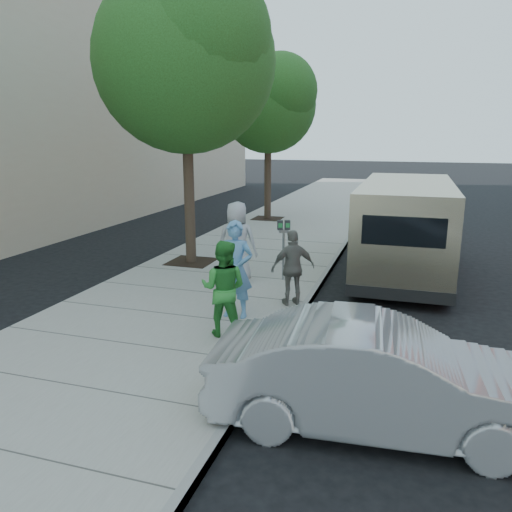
# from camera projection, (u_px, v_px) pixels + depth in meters

# --- Properties ---
(ground) EXTENTS (120.00, 120.00, 0.00)m
(ground) POSITION_uv_depth(u_px,v_px,m) (241.00, 302.00, 10.98)
(ground) COLOR black
(ground) RESTS_ON ground
(sidewalk) EXTENTS (5.00, 60.00, 0.15)m
(sidewalk) POSITION_uv_depth(u_px,v_px,m) (200.00, 295.00, 11.25)
(sidewalk) COLOR gray
(sidewalk) RESTS_ON ground
(curb_face) EXTENTS (0.12, 60.00, 0.16)m
(curb_face) POSITION_uv_depth(u_px,v_px,m) (306.00, 305.00, 10.54)
(curb_face) COLOR gray
(curb_face) RESTS_ON ground
(tree_near) EXTENTS (4.62, 4.60, 7.53)m
(tree_near) POSITION_uv_depth(u_px,v_px,m) (186.00, 54.00, 12.53)
(tree_near) COLOR black
(tree_near) RESTS_ON sidewalk
(tree_far) EXTENTS (3.92, 3.80, 6.49)m
(tree_far) POSITION_uv_depth(u_px,v_px,m) (269.00, 100.00, 19.73)
(tree_far) COLOR black
(tree_far) RESTS_ON sidewalk
(parking_meter) EXTENTS (0.32, 0.21, 1.46)m
(parking_meter) POSITION_uv_depth(u_px,v_px,m) (284.00, 237.00, 11.90)
(parking_meter) COLOR gray
(parking_meter) RESTS_ON sidewalk
(van) EXTENTS (2.23, 6.52, 2.41)m
(van) POSITION_uv_depth(u_px,v_px,m) (405.00, 226.00, 12.95)
(van) COLOR tan
(van) RESTS_ON ground
(sedan) EXTENTS (4.32, 1.80, 1.39)m
(sedan) POSITION_uv_depth(u_px,v_px,m) (379.00, 377.00, 6.14)
(sedan) COLOR #A2A4A9
(sedan) RESTS_ON ground
(person_officer) EXTENTS (0.71, 0.48, 1.88)m
(person_officer) POSITION_uv_depth(u_px,v_px,m) (236.00, 270.00, 9.50)
(person_officer) COLOR #5B93C2
(person_officer) RESTS_ON sidewalk
(person_green_shirt) EXTENTS (0.87, 0.70, 1.70)m
(person_green_shirt) POSITION_uv_depth(u_px,v_px,m) (224.00, 288.00, 8.64)
(person_green_shirt) COLOR #2E8D33
(person_green_shirt) RESTS_ON sidewalk
(person_gray_shirt) EXTENTS (0.99, 0.68, 1.93)m
(person_gray_shirt) POSITION_uv_depth(u_px,v_px,m) (237.00, 242.00, 11.75)
(person_gray_shirt) COLOR #AFAFB2
(person_gray_shirt) RESTS_ON sidewalk
(person_striped_polo) EXTENTS (0.98, 0.81, 1.57)m
(person_striped_polo) POSITION_uv_depth(u_px,v_px,m) (293.00, 268.00, 10.21)
(person_striped_polo) COLOR slate
(person_striped_polo) RESTS_ON sidewalk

